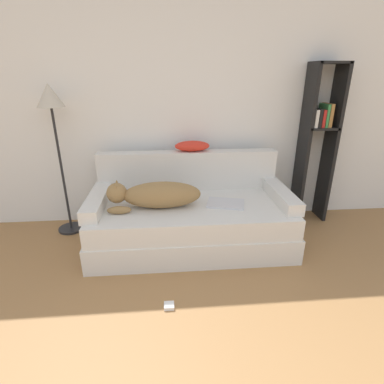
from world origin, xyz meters
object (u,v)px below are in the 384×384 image
bookshelf (318,137)px  floor_lamp (53,116)px  power_adapter (169,306)px  couch (191,224)px  throw_pillow (192,146)px  dog (155,195)px  laptop (226,203)px

bookshelf → floor_lamp: bookshelf is taller
bookshelf → power_adapter: bearing=-140.7°
couch → floor_lamp: floor_lamp is taller
throw_pillow → power_adapter: size_ratio=4.89×
couch → floor_lamp: 1.65m
couch → power_adapter: (-0.23, -0.87, -0.20)m
couch → dog: bearing=-168.3°
laptop → bookshelf: size_ratio=0.23×
laptop → throw_pillow: bearing=134.7°
laptop → throw_pillow: 0.70m
couch → bookshelf: size_ratio=1.12×
couch → throw_pillow: throw_pillow is taller
dog → throw_pillow: 0.70m
couch → power_adapter: bearing=-105.0°
power_adapter → laptop: bearing=55.9°
bookshelf → dog: bearing=-163.0°
laptop → floor_lamp: bearing=179.4°
couch → floor_lamp: (-1.26, 0.38, 0.99)m
couch → dog: (-0.33, -0.07, 0.34)m
throw_pillow → bookshelf: 1.35m
floor_lamp → power_adapter: (1.03, -1.25, -1.19)m
dog → laptop: (0.65, 0.01, -0.11)m
bookshelf → power_adapter: (-1.62, -1.33, -0.92)m
laptop → power_adapter: (-0.55, -0.82, -0.42)m
bookshelf → floor_lamp: size_ratio=1.13×
couch → throw_pillow: (0.05, 0.42, 0.67)m
couch → laptop: 0.40m
laptop → bookshelf: (1.07, 0.51, 0.50)m
laptop → power_adapter: laptop is taller
laptop → bookshelf: bearing=40.3°
floor_lamp → power_adapter: bearing=-50.5°
dog → throw_pillow: (0.37, 0.49, 0.33)m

